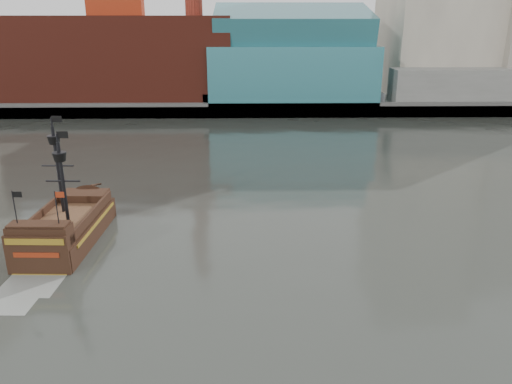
{
  "coord_description": "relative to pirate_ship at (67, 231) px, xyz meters",
  "views": [
    {
      "loc": [
        1.51,
        -24.76,
        16.71
      ],
      "look_at": [
        2.26,
        11.44,
        4.0
      ],
      "focal_mm": 35.0,
      "sensor_mm": 36.0,
      "label": 1
    }
  ],
  "objects": [
    {
      "name": "pirate_ship",
      "position": [
        0.0,
        0.0,
        0.0
      ],
      "size": [
        4.84,
        14.05,
        10.41
      ],
      "rotation": [
        0.0,
        0.0,
        -0.04
      ],
      "color": "black",
      "rests_on": "ground"
    },
    {
      "name": "seawall",
      "position": [
        12.54,
        51.24,
        0.36
      ],
      "size": [
        220.0,
        1.0,
        2.6
      ],
      "primitive_type": "cube",
      "color": "#4C4C49",
      "rests_on": "ground"
    },
    {
      "name": "ground",
      "position": [
        12.54,
        -11.26,
        -0.94
      ],
      "size": [
        400.0,
        400.0,
        0.0
      ],
      "primitive_type": "plane",
      "color": "#292D27",
      "rests_on": "ground"
    },
    {
      "name": "promenade_far",
      "position": [
        12.54,
        80.74,
        0.06
      ],
      "size": [
        220.0,
        60.0,
        2.0
      ],
      "primitive_type": "cube",
      "color": "slate",
      "rests_on": "ground"
    }
  ]
}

